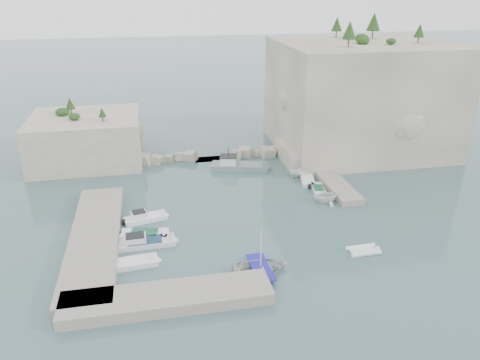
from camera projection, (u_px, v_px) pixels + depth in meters
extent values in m
plane|color=#426163|center=(250.00, 224.00, 53.37)|extent=(400.00, 400.00, 0.00)
cube|color=beige|center=(360.00, 97.00, 74.89)|extent=(26.00, 22.00, 17.00)
cube|color=beige|center=(308.00, 154.00, 71.44)|extent=(8.00, 10.00, 2.50)
cube|color=beige|center=(87.00, 139.00, 70.97)|extent=(16.00, 14.00, 7.00)
cube|color=#9E9689|center=(95.00, 239.00, 49.21)|extent=(5.00, 24.00, 1.10)
cube|color=#9E9689|center=(168.00, 298.00, 40.08)|extent=(18.00, 4.00, 1.10)
cube|color=#9E9689|center=(330.00, 179.00, 64.64)|extent=(3.00, 16.00, 0.80)
cube|color=beige|center=(214.00, 155.00, 72.76)|extent=(28.00, 3.00, 1.40)
imported|color=silver|center=(260.00, 272.00, 44.70)|extent=(5.48, 4.03, 1.10)
imported|color=white|center=(325.00, 202.00, 58.85)|extent=(3.97, 3.48, 2.01)
imported|color=white|center=(304.00, 176.00, 66.73)|extent=(5.32, 3.22, 1.93)
cylinder|color=white|center=(261.00, 248.00, 43.66)|extent=(0.10, 0.10, 4.20)
cone|color=#1E4219|center=(350.00, 30.00, 65.25)|extent=(1.96, 1.96, 2.45)
cone|color=#1E4219|center=(374.00, 22.00, 74.68)|extent=(2.24, 2.24, 2.80)
cone|color=#1E4219|center=(420.00, 30.00, 69.38)|extent=(1.57, 1.57, 1.96)
cone|color=#1E4219|center=(337.00, 24.00, 76.69)|extent=(1.79, 1.79, 2.24)
cone|color=#1E4219|center=(70.00, 103.00, 70.40)|extent=(1.40, 1.40, 1.75)
cone|color=#1E4219|center=(102.00, 112.00, 66.91)|extent=(1.12, 1.12, 1.40)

